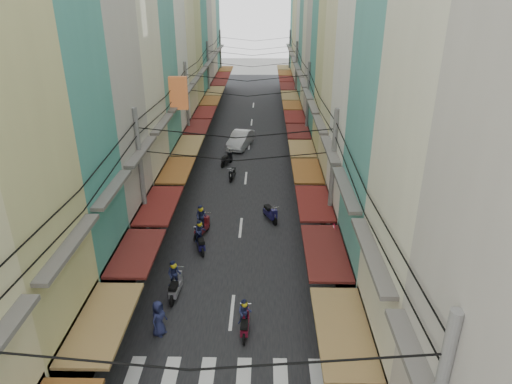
# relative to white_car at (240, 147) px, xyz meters

# --- Properties ---
(ground) EXTENTS (160.00, 160.00, 0.00)m
(ground) POSITION_rel_white_car_xyz_m (0.80, -21.59, 0.00)
(ground) COLOR slate
(ground) RESTS_ON ground
(road) EXTENTS (10.00, 80.00, 0.02)m
(road) POSITION_rel_white_car_xyz_m (0.80, -1.59, 0.01)
(road) COLOR black
(road) RESTS_ON ground
(sidewalk_left) EXTENTS (3.00, 80.00, 0.06)m
(sidewalk_left) POSITION_rel_white_car_xyz_m (-5.70, -1.59, 0.03)
(sidewalk_left) COLOR slate
(sidewalk_left) RESTS_ON ground
(sidewalk_right) EXTENTS (3.00, 80.00, 0.06)m
(sidewalk_right) POSITION_rel_white_car_xyz_m (7.30, -1.59, 0.03)
(sidewalk_right) COLOR slate
(sidewalk_right) RESTS_ON ground
(crosswalk) EXTENTS (7.55, 2.40, 0.01)m
(crosswalk) POSITION_rel_white_car_xyz_m (0.80, -27.59, 0.03)
(crosswalk) COLOR silver
(crosswalk) RESTS_ON ground
(building_row_left) EXTENTS (7.80, 67.67, 23.70)m
(building_row_left) POSITION_rel_white_car_xyz_m (-7.12, -5.03, 9.78)
(building_row_left) COLOR silver
(building_row_left) RESTS_ON ground
(building_row_right) EXTENTS (7.80, 68.98, 22.59)m
(building_row_right) POSITION_rel_white_car_xyz_m (8.72, -5.14, 9.41)
(building_row_right) COLOR teal
(building_row_right) RESTS_ON ground
(utility_poles) EXTENTS (10.20, 66.13, 8.20)m
(utility_poles) POSITION_rel_white_car_xyz_m (0.80, -6.58, 6.59)
(utility_poles) COLOR slate
(utility_poles) RESTS_ON ground
(white_car) EXTENTS (5.45, 3.16, 1.81)m
(white_car) POSITION_rel_white_car_xyz_m (0.00, 0.00, 0.00)
(white_car) COLOR #BABBBF
(white_car) RESTS_ON ground
(bicycle) EXTENTS (1.57, 0.94, 1.01)m
(bicycle) POSITION_rel_white_car_xyz_m (7.27, -22.55, 0.00)
(bicycle) COLOR black
(bicycle) RESTS_ON ground
(moving_scooters) EXTENTS (5.02, 22.03, 1.96)m
(moving_scooters) POSITION_rel_white_car_xyz_m (-0.58, -17.37, 0.56)
(moving_scooters) COLOR black
(moving_scooters) RESTS_ON ground
(parked_scooters) EXTENTS (13.37, 12.62, 1.00)m
(parked_scooters) POSITION_rel_white_car_xyz_m (5.50, -25.25, 0.48)
(parked_scooters) COLOR black
(parked_scooters) RESTS_ON ground
(pedestrians) EXTENTS (13.89, 23.70, 2.23)m
(pedestrians) POSITION_rel_white_car_xyz_m (-3.22, -17.99, 1.04)
(pedestrians) COLOR #27202B
(pedestrians) RESTS_ON ground
(market_umbrella) EXTENTS (2.42, 2.42, 2.56)m
(market_umbrella) POSITION_rel_white_car_xyz_m (6.95, -25.30, 2.25)
(market_umbrella) COLOR #B2B2B7
(market_umbrella) RESTS_ON ground
(traffic_sign) EXTENTS (0.10, 0.70, 3.20)m
(traffic_sign) POSITION_rel_white_car_xyz_m (5.58, -20.98, 2.36)
(traffic_sign) COLOR slate
(traffic_sign) RESTS_ON ground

